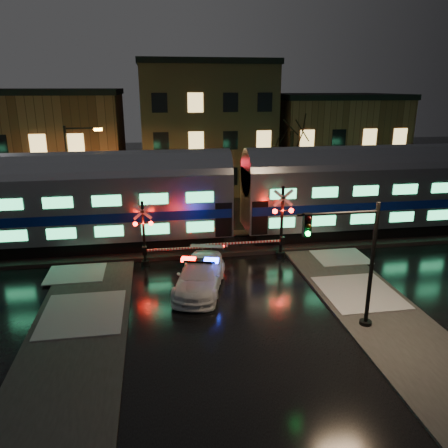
# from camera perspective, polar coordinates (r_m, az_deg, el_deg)

# --- Properties ---
(ground) EXTENTS (120.00, 120.00, 0.00)m
(ground) POSITION_cam_1_polar(r_m,az_deg,el_deg) (23.31, -0.75, -7.09)
(ground) COLOR black
(ground) RESTS_ON ground
(ballast) EXTENTS (90.00, 4.20, 0.24)m
(ballast) POSITION_cam_1_polar(r_m,az_deg,el_deg) (27.85, -2.26, -2.62)
(ballast) COLOR black
(ballast) RESTS_ON ground
(sidewalk_left) EXTENTS (4.00, 20.00, 0.12)m
(sidewalk_left) POSITION_cam_1_polar(r_m,az_deg,el_deg) (18.14, -19.30, -15.73)
(sidewalk_left) COLOR #2D2D2D
(sidewalk_left) RESTS_ON ground
(sidewalk_right) EXTENTS (4.00, 20.00, 0.12)m
(sidewalk_right) POSITION_cam_1_polar(r_m,az_deg,el_deg) (20.21, 20.96, -12.27)
(sidewalk_right) COLOR #2D2D2D
(sidewalk_right) RESTS_ON ground
(building_left) EXTENTS (14.00, 10.00, 9.00)m
(building_left) POSITION_cam_1_polar(r_m,az_deg,el_deg) (44.40, -22.31, 9.53)
(building_left) COLOR brown
(building_left) RESTS_ON ground
(building_mid) EXTENTS (12.00, 11.00, 11.50)m
(building_mid) POSITION_cam_1_polar(r_m,az_deg,el_deg) (43.93, -2.53, 12.36)
(building_mid) COLOR brown
(building_mid) RESTS_ON ground
(building_right) EXTENTS (12.00, 10.00, 8.50)m
(building_right) POSITION_cam_1_polar(r_m,az_deg,el_deg) (46.92, 13.81, 10.37)
(building_right) COLOR brown
(building_right) RESTS_ON ground
(train) EXTENTS (51.00, 3.12, 5.92)m
(train) POSITION_cam_1_polar(r_m,az_deg,el_deg) (27.18, 1.74, 4.08)
(train) COLOR black
(train) RESTS_ON ballast
(police_car) EXTENTS (3.42, 5.59, 1.68)m
(police_car) POSITION_cam_1_polar(r_m,az_deg,el_deg) (21.81, -3.13, -6.72)
(police_car) COLOR white
(police_car) RESTS_ON ground
(crossing_signal_right) EXTENTS (6.07, 0.67, 4.30)m
(crossing_signal_right) POSITION_cam_1_polar(r_m,az_deg,el_deg) (25.51, 6.81, -0.70)
(crossing_signal_right) COLOR black
(crossing_signal_right) RESTS_ON ground
(crossing_signal_left) EXTENTS (5.30, 0.63, 3.75)m
(crossing_signal_left) POSITION_cam_1_polar(r_m,az_deg,el_deg) (24.66, -9.55, -2.06)
(crossing_signal_left) COLOR black
(crossing_signal_left) RESTS_ON ground
(traffic_light) EXTENTS (3.52, 0.66, 5.44)m
(traffic_light) POSITION_cam_1_polar(r_m,az_deg,el_deg) (18.25, 16.44, -5.17)
(traffic_light) COLOR black
(traffic_light) RESTS_ON ground
(streetlight) EXTENTS (2.44, 0.26, 7.29)m
(streetlight) POSITION_cam_1_polar(r_m,az_deg,el_deg) (30.93, -19.10, 6.33)
(streetlight) COLOR black
(streetlight) RESTS_ON ground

